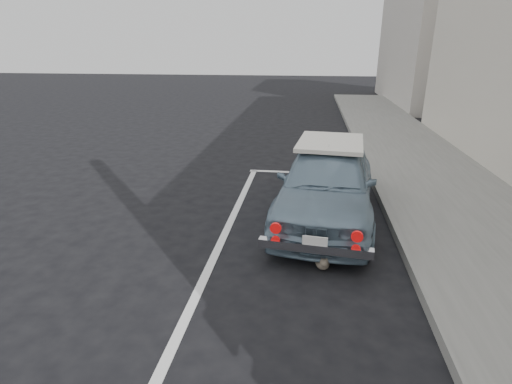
{
  "coord_description": "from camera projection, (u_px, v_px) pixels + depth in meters",
  "views": [
    {
      "loc": [
        0.38,
        -2.78,
        2.89
      ],
      "look_at": [
        -0.39,
        2.99,
        0.75
      ],
      "focal_mm": 28.0,
      "sensor_mm": 36.0,
      "label": 1
    }
  ],
  "objects": [
    {
      "name": "ground",
      "position": [
        255.0,
        383.0,
        3.63
      ],
      "size": [
        80.0,
        80.0,
        0.0
      ],
      "primitive_type": "plane",
      "color": "black",
      "rests_on": "ground"
    },
    {
      "name": "building_far",
      "position": [
        433.0,
        22.0,
        20.07
      ],
      "size": [
        3.5,
        10.0,
        8.0
      ],
      "primitive_type": "cube",
      "color": "#B9B2A8",
      "rests_on": "ground"
    },
    {
      "name": "pline_front",
      "position": [
        312.0,
        173.0,
        9.62
      ],
      "size": [
        3.0,
        0.12,
        0.01
      ],
      "primitive_type": "cube",
      "color": "silver",
      "rests_on": "ground"
    },
    {
      "name": "pline_side",
      "position": [
        225.0,
        233.0,
        6.53
      ],
      "size": [
        0.12,
        7.0,
        0.01
      ],
      "primitive_type": "cube",
      "color": "silver",
      "rests_on": "ground"
    },
    {
      "name": "retro_coupe",
      "position": [
        327.0,
        181.0,
        6.92
      ],
      "size": [
        2.0,
        4.11,
        1.35
      ],
      "rotation": [
        0.0,
        0.0,
        -0.11
      ],
      "color": "#718B9F",
      "rests_on": "ground"
    },
    {
      "name": "cat",
      "position": [
        323.0,
        261.0,
        5.47
      ],
      "size": [
        0.23,
        0.45,
        0.24
      ],
      "rotation": [
        0.0,
        0.0,
        0.12
      ],
      "color": "#6C5F53",
      "rests_on": "ground"
    }
  ]
}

